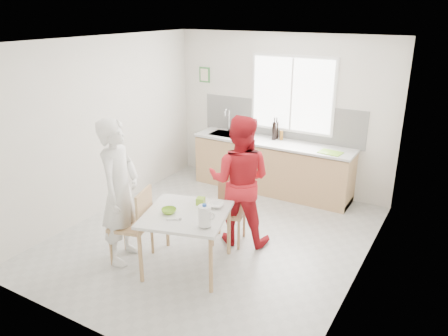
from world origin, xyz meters
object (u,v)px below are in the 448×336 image
(bowl_white, at_px, (215,205))
(milk_jug, at_px, (205,216))
(chair_left, at_px, (136,222))
(person_red, at_px, (240,181))
(person_white, at_px, (120,192))
(wine_bottle_a, at_px, (274,131))
(wine_bottle_b, at_px, (276,130))
(chair_far, at_px, (230,206))
(bowl_green, at_px, (169,211))
(dining_table, at_px, (186,219))

(bowl_white, xyz_separation_m, milk_jug, (0.17, -0.50, 0.12))
(chair_left, relative_size, person_red, 0.55)
(chair_left, bearing_deg, person_white, -90.00)
(bowl_white, distance_m, wine_bottle_a, 2.57)
(wine_bottle_b, bearing_deg, milk_jug, -80.68)
(chair_far, relative_size, person_red, 0.51)
(bowl_green, relative_size, wine_bottle_a, 0.56)
(bowl_green, bearing_deg, bowl_white, 46.88)
(person_red, xyz_separation_m, wine_bottle_a, (-0.36, 1.93, 0.18))
(dining_table, height_order, wine_bottle_b, wine_bottle_b)
(chair_far, bearing_deg, dining_table, -113.13)
(dining_table, bearing_deg, person_red, 75.66)
(dining_table, bearing_deg, person_white, -164.08)
(dining_table, height_order, person_white, person_white)
(dining_table, xyz_separation_m, wine_bottle_a, (-0.13, 2.85, 0.41))
(dining_table, height_order, bowl_green, bowl_green)
(bowl_white, relative_size, wine_bottle_a, 0.61)
(chair_left, height_order, wine_bottle_b, wine_bottle_b)
(chair_left, bearing_deg, bowl_green, 84.00)
(milk_jug, bearing_deg, wine_bottle_b, 83.40)
(dining_table, relative_size, bowl_white, 6.14)
(chair_left, height_order, person_red, person_red)
(chair_left, height_order, wine_bottle_a, wine_bottle_a)
(chair_left, bearing_deg, chair_far, 128.62)
(dining_table, xyz_separation_m, bowl_white, (0.22, 0.32, 0.10))
(person_white, distance_m, wine_bottle_b, 3.26)
(bowl_white, relative_size, milk_jug, 0.75)
(wine_bottle_a, bearing_deg, chair_left, -99.79)
(bowl_white, height_order, wine_bottle_a, wine_bottle_a)
(bowl_green, xyz_separation_m, wine_bottle_a, (0.05, 2.95, 0.30))
(chair_far, distance_m, bowl_white, 0.63)
(chair_left, xyz_separation_m, person_white, (-0.18, -0.05, 0.39))
(person_white, relative_size, wine_bottle_b, 6.24)
(milk_jug, distance_m, wine_bottle_b, 3.17)
(milk_jug, bearing_deg, person_red, 81.92)
(dining_table, xyz_separation_m, person_red, (0.24, 0.92, 0.22))
(person_red, height_order, milk_jug, person_red)
(chair_left, distance_m, person_red, 1.46)
(bowl_green, height_order, milk_jug, milk_jug)
(dining_table, distance_m, person_white, 0.90)
(dining_table, xyz_separation_m, chair_left, (-0.65, -0.19, -0.13))
(person_red, relative_size, milk_jug, 6.85)
(chair_left, xyz_separation_m, person_red, (0.89, 1.11, 0.36))
(person_red, distance_m, bowl_white, 0.61)
(person_white, bearing_deg, wine_bottle_b, -28.37)
(bowl_white, height_order, wine_bottle_b, wine_bottle_b)
(person_white, height_order, wine_bottle_b, person_white)
(wine_bottle_b, bearing_deg, bowl_green, -91.03)
(person_white, relative_size, milk_jug, 7.14)
(wine_bottle_a, distance_m, wine_bottle_b, 0.09)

